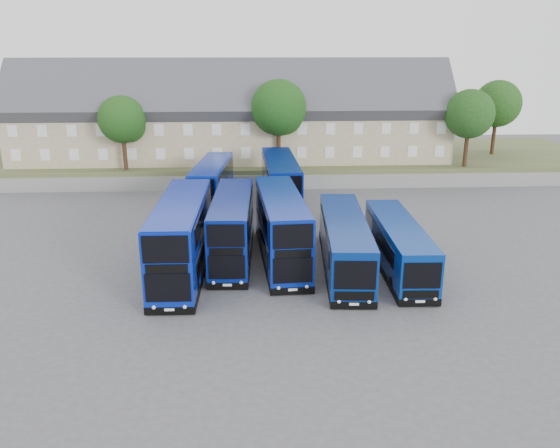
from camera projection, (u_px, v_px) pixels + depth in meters
The scene contains 15 objects.
ground at pixel (266, 283), 34.55m from camera, with size 120.00×120.00×0.00m, color #4E4E53.
retaining_wall at pixel (260, 182), 57.13m from camera, with size 70.00×0.40×1.50m, color slate.
earth_bank at pixel (259, 161), 66.56m from camera, with size 80.00×20.00×2.00m, color #495731.
terrace_row at pixel (232, 119), 60.89m from camera, with size 48.00×10.40×11.20m.
dd_front_left at pixel (182, 239), 35.30m from camera, with size 2.96×12.34×4.89m.
dd_front_mid at pixel (232, 229), 37.96m from camera, with size 2.91×11.23×4.43m.
dd_front_right at pixel (281, 229), 37.53m from camera, with size 3.45×11.89×4.67m.
dd_rear_left at pixel (212, 187), 49.39m from camera, with size 3.48×11.12×4.35m.
dd_rear_right at pixel (280, 186), 49.10m from camera, with size 3.14×12.09×4.77m.
coach_east_a at pixel (344, 244), 36.38m from camera, with size 3.56×12.90×3.49m.
coach_east_b at pixel (398, 247), 36.26m from camera, with size 2.78×11.80×3.21m.
tree_west at pixel (124, 121), 55.58m from camera, with size 4.80×4.80×7.65m.
tree_mid at pixel (280, 110), 56.50m from camera, with size 5.76×5.76×9.18m.
tree_east at pixel (470, 116), 57.17m from camera, with size 5.12×5.12×8.16m.
tree_far at pixel (498, 106), 64.00m from camera, with size 5.44×5.44×8.67m.
Camera 1 is at (-0.68, -31.74, 14.17)m, focal length 35.00 mm.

